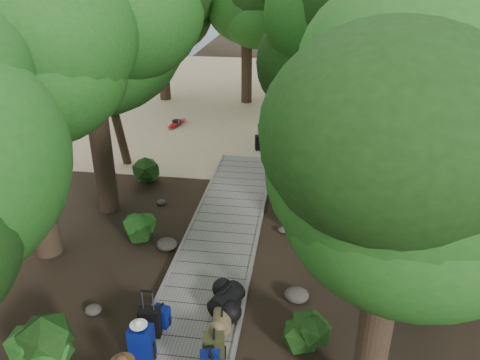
% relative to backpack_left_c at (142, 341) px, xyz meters
% --- Properties ---
extents(ground, '(120.00, 120.00, 0.00)m').
position_rel_backpack_left_c_xyz_m(ground, '(0.70, 3.13, -0.53)').
color(ground, '#2E2117').
rests_on(ground, ground).
extents(sand_beach, '(40.00, 22.00, 0.02)m').
position_rel_backpack_left_c_xyz_m(sand_beach, '(0.70, 19.13, -0.52)').
color(sand_beach, tan).
rests_on(sand_beach, ground).
extents(boardwalk, '(2.00, 12.00, 0.12)m').
position_rel_backpack_left_c_xyz_m(boardwalk, '(0.70, 4.13, -0.47)').
color(boardwalk, gray).
rests_on(boardwalk, ground).
extents(backpack_left_c, '(0.44, 0.32, 0.81)m').
position_rel_backpack_left_c_xyz_m(backpack_left_c, '(0.00, 0.00, 0.00)').
color(backpack_left_c, navy).
rests_on(backpack_left_c, boardwalk).
extents(backpack_left_d, '(0.37, 0.31, 0.49)m').
position_rel_backpack_left_c_xyz_m(backpack_left_d, '(0.09, 0.90, -0.16)').
color(backpack_left_d, navy).
rests_on(backpack_left_d, boardwalk).
extents(backpack_right_d, '(0.43, 0.34, 0.60)m').
position_rel_backpack_left_c_xyz_m(backpack_right_d, '(1.33, 0.19, -0.11)').
color(backpack_right_d, '#353618').
rests_on(backpack_right_d, boardwalk).
extents(duffel_right_khaki, '(0.46, 0.62, 0.38)m').
position_rel_backpack_left_c_xyz_m(duffel_right_khaki, '(1.33, 1.02, -0.22)').
color(duffel_right_khaki, olive).
rests_on(duffel_right_khaki, boardwalk).
extents(duffel_right_black, '(0.75, 0.90, 0.49)m').
position_rel_backpack_left_c_xyz_m(duffel_right_black, '(1.33, 1.57, -0.16)').
color(duffel_right_black, black).
rests_on(duffel_right_black, boardwalk).
extents(suitcase_on_boardwalk, '(0.44, 0.27, 0.64)m').
position_rel_backpack_left_c_xyz_m(suitcase_on_boardwalk, '(-0.04, 0.60, -0.08)').
color(suitcase_on_boardwalk, black).
rests_on(suitcase_on_boardwalk, boardwalk).
extents(lone_suitcase_on_sand, '(0.44, 0.33, 0.61)m').
position_rel_backpack_left_c_xyz_m(lone_suitcase_on_sand, '(1.04, 11.14, -0.20)').
color(lone_suitcase_on_sand, black).
rests_on(lone_suitcase_on_sand, sand_beach).
extents(hat_brown, '(0.42, 0.42, 0.13)m').
position_rel_backpack_left_c_xyz_m(hat_brown, '(-0.07, -0.72, 0.29)').
color(hat_brown, '#51351E').
rests_on(hat_brown, backpack_left_b).
extents(hat_white, '(0.32, 0.32, 0.11)m').
position_rel_backpack_left_c_xyz_m(hat_white, '(-0.01, -0.01, 0.46)').
color(hat_white, silver).
rests_on(hat_white, backpack_left_c).
extents(kayak, '(1.42, 3.24, 0.32)m').
position_rel_backpack_left_c_xyz_m(kayak, '(-3.04, 13.59, -0.35)').
color(kayak, '#B10F14').
rests_on(kayak, sand_beach).
extents(sun_lounger, '(1.19, 2.16, 0.66)m').
position_rel_backpack_left_c_xyz_m(sun_lounger, '(3.52, 12.60, -0.17)').
color(sun_lounger, silver).
rests_on(sun_lounger, sand_beach).
extents(tree_right_a, '(4.46, 4.46, 7.44)m').
position_rel_backpack_left_c_xyz_m(tree_right_a, '(4.02, -0.39, 3.19)').
color(tree_right_a, black).
rests_on(tree_right_a, ground).
extents(tree_right_c, '(4.96, 4.96, 8.58)m').
position_rel_backpack_left_c_xyz_m(tree_right_c, '(3.98, 5.56, 3.77)').
color(tree_right_c, black).
rests_on(tree_right_c, ground).
extents(tree_right_e, '(5.29, 5.29, 9.52)m').
position_rel_backpack_left_c_xyz_m(tree_right_e, '(4.64, 10.22, 4.23)').
color(tree_right_e, black).
rests_on(tree_right_e, ground).
extents(tree_right_f, '(5.25, 5.25, 9.38)m').
position_rel_backpack_left_c_xyz_m(tree_right_f, '(7.24, 12.45, 4.16)').
color(tree_right_f, black).
rests_on(tree_right_f, ground).
extents(tree_left_b, '(5.22, 5.22, 9.40)m').
position_rel_backpack_left_c_xyz_m(tree_left_b, '(-3.64, 3.22, 4.17)').
color(tree_left_b, black).
rests_on(tree_left_b, ground).
extents(tree_left_c, '(4.97, 4.97, 8.65)m').
position_rel_backpack_left_c_xyz_m(tree_left_c, '(-3.01, 5.65, 3.80)').
color(tree_left_c, black).
rests_on(tree_left_c, ground).
extents(tree_back_a, '(4.61, 4.61, 7.98)m').
position_rel_backpack_left_c_xyz_m(tree_back_a, '(-0.39, 17.91, 3.46)').
color(tree_back_a, black).
rests_on(tree_back_a, ground).
extents(tree_back_c, '(5.04, 5.04, 9.07)m').
position_rel_backpack_left_c_xyz_m(tree_back_c, '(5.95, 18.53, 4.01)').
color(tree_back_c, black).
rests_on(tree_back_c, ground).
extents(tree_back_d, '(4.97, 4.97, 8.29)m').
position_rel_backpack_left_c_xyz_m(tree_back_d, '(-4.82, 17.85, 3.62)').
color(tree_back_d, black).
rests_on(tree_back_d, ground).
extents(palm_right_a, '(4.75, 4.75, 8.09)m').
position_rel_backpack_left_c_xyz_m(palm_right_a, '(3.86, 8.73, 3.52)').
color(palm_right_a, '#144513').
rests_on(palm_right_a, ground).
extents(palm_right_b, '(4.46, 4.46, 8.62)m').
position_rel_backpack_left_c_xyz_m(palm_right_b, '(5.25, 13.79, 3.79)').
color(palm_right_b, '#144513').
rests_on(palm_right_b, ground).
extents(palm_right_c, '(4.20, 4.20, 6.67)m').
position_rel_backpack_left_c_xyz_m(palm_right_c, '(2.62, 15.77, 2.81)').
color(palm_right_c, '#144513').
rests_on(palm_right_c, ground).
extents(palm_left_a, '(4.26, 4.26, 6.78)m').
position_rel_backpack_left_c_xyz_m(palm_left_a, '(-3.96, 9.04, 2.86)').
color(palm_left_a, '#144513').
rests_on(palm_left_a, ground).
extents(rock_left_b, '(0.37, 0.33, 0.20)m').
position_rel_backpack_left_c_xyz_m(rock_left_b, '(-1.52, 1.15, -0.43)').
color(rock_left_b, '#4C473F').
rests_on(rock_left_b, ground).
extents(rock_left_c, '(0.55, 0.49, 0.30)m').
position_rel_backpack_left_c_xyz_m(rock_left_c, '(-0.65, 3.78, -0.38)').
color(rock_left_c, '#4C473F').
rests_on(rock_left_c, ground).
extents(rock_left_d, '(0.29, 0.26, 0.16)m').
position_rel_backpack_left_c_xyz_m(rock_left_d, '(-1.52, 6.15, -0.45)').
color(rock_left_d, '#4C473F').
rests_on(rock_left_d, ground).
extents(rock_right_b, '(0.55, 0.49, 0.30)m').
position_rel_backpack_left_c_xyz_m(rock_right_b, '(2.80, 2.20, -0.38)').
color(rock_right_b, '#4C473F').
rests_on(rock_right_b, ground).
extents(rock_right_c, '(0.29, 0.26, 0.16)m').
position_rel_backpack_left_c_xyz_m(rock_right_c, '(2.33, 5.05, -0.45)').
color(rock_right_c, '#4C473F').
rests_on(rock_right_c, ground).
extents(rock_right_d, '(0.54, 0.49, 0.30)m').
position_rel_backpack_left_c_xyz_m(rock_right_d, '(3.60, 7.43, -0.38)').
color(rock_right_d, '#4C473F').
rests_on(rock_right_d, ground).
extents(shrub_left_a, '(1.11, 1.11, 1.00)m').
position_rel_backpack_left_c_xyz_m(shrub_left_a, '(-1.87, -0.24, -0.02)').
color(shrub_left_a, '#1A5318').
rests_on(shrub_left_a, ground).
extents(shrub_left_b, '(0.93, 0.93, 0.84)m').
position_rel_backpack_left_c_xyz_m(shrub_left_b, '(-1.46, 4.10, -0.11)').
color(shrub_left_b, '#1A5318').
rests_on(shrub_left_b, ground).
extents(shrub_left_c, '(1.03, 1.03, 0.93)m').
position_rel_backpack_left_c_xyz_m(shrub_left_c, '(-2.31, 7.53, -0.06)').
color(shrub_left_c, '#1A5318').
rests_on(shrub_left_c, ground).
extents(shrub_right_a, '(0.94, 0.94, 0.84)m').
position_rel_backpack_left_c_xyz_m(shrub_right_a, '(3.03, 0.86, -0.10)').
color(shrub_right_a, '#1A5318').
rests_on(shrub_right_a, ground).
extents(shrub_right_b, '(1.28, 1.28, 1.15)m').
position_rel_backpack_left_c_xyz_m(shrub_right_b, '(3.07, 5.26, 0.05)').
color(shrub_right_b, '#1A5318').
rests_on(shrub_right_b, ground).
extents(shrub_right_c, '(0.83, 0.83, 0.75)m').
position_rel_backpack_left_c_xyz_m(shrub_right_c, '(2.95, 8.88, -0.15)').
color(shrub_right_c, '#1A5318').
rests_on(shrub_right_c, ground).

